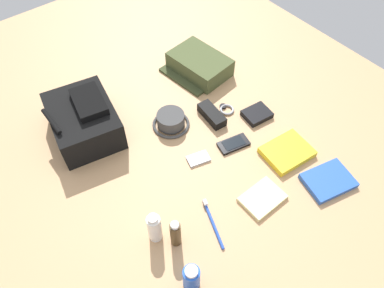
# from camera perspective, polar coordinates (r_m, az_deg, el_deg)

# --- Properties ---
(ground_plane) EXTENTS (2.64, 2.02, 0.02)m
(ground_plane) POSITION_cam_1_polar(r_m,az_deg,el_deg) (1.45, -0.00, -1.25)
(ground_plane) COLOR tan
(ground_plane) RESTS_ON ground
(backpack) EXTENTS (0.35, 0.30, 0.16)m
(backpack) POSITION_cam_1_polar(r_m,az_deg,el_deg) (1.51, -16.45, 3.61)
(backpack) COLOR black
(backpack) RESTS_ON ground_plane
(toiletry_pouch) EXTENTS (0.29, 0.26, 0.08)m
(toiletry_pouch) POSITION_cam_1_polar(r_m,az_deg,el_deg) (1.73, 1.09, 12.21)
(toiletry_pouch) COLOR #47512D
(toiletry_pouch) RESTS_ON ground_plane
(bucket_hat) EXTENTS (0.15, 0.15, 0.06)m
(bucket_hat) POSITION_cam_1_polar(r_m,az_deg,el_deg) (1.50, -3.32, 3.62)
(bucket_hat) COLOR #414141
(bucket_hat) RESTS_ON ground_plane
(deodorant_spray) EXTENTS (0.05, 0.05, 0.12)m
(deodorant_spray) POSITION_cam_1_polar(r_m,az_deg,el_deg) (1.15, -0.10, -20.08)
(deodorant_spray) COLOR blue
(deodorant_spray) RESTS_ON ground_plane
(cologne_bottle) EXTENTS (0.04, 0.04, 0.13)m
(cologne_bottle) POSITION_cam_1_polar(r_m,az_deg,el_deg) (1.20, -2.58, -13.75)
(cologne_bottle) COLOR #473319
(cologne_bottle) RESTS_ON ground_plane
(toothpaste_tube) EXTENTS (0.04, 0.04, 0.14)m
(toothpaste_tube) POSITION_cam_1_polar(r_m,az_deg,el_deg) (1.21, -5.86, -12.82)
(toothpaste_tube) COLOR white
(toothpaste_tube) RESTS_ON ground_plane
(paperback_novel) EXTENTS (0.17, 0.20, 0.02)m
(paperback_novel) POSITION_cam_1_polar(r_m,az_deg,el_deg) (1.44, 20.44, -5.38)
(paperback_novel) COLOR blue
(paperback_novel) RESTS_ON ground_plane
(travel_guidebook) EXTENTS (0.16, 0.19, 0.03)m
(travel_guidebook) POSITION_cam_1_polar(r_m,az_deg,el_deg) (1.47, 14.57, -1.22)
(travel_guidebook) COLOR yellow
(travel_guidebook) RESTS_ON ground_plane
(cell_phone) EXTENTS (0.09, 0.13, 0.01)m
(cell_phone) POSITION_cam_1_polar(r_m,az_deg,el_deg) (1.46, 6.49, 0.03)
(cell_phone) COLOR black
(cell_phone) RESTS_ON ground_plane
(media_player) EXTENTS (0.07, 0.09, 0.01)m
(media_player) POSITION_cam_1_polar(r_m,az_deg,el_deg) (1.41, 1.01, -2.30)
(media_player) COLOR #B7B7BC
(media_player) RESTS_ON ground_plane
(wristwatch) EXTENTS (0.07, 0.06, 0.01)m
(wristwatch) POSITION_cam_1_polar(r_m,az_deg,el_deg) (1.58, 5.37, 5.42)
(wristwatch) COLOR #99999E
(wristwatch) RESTS_ON ground_plane
(toothbrush) EXTENTS (0.18, 0.07, 0.02)m
(toothbrush) POSITION_cam_1_polar(r_m,az_deg,el_deg) (1.28, 3.13, -11.83)
(toothbrush) COLOR blue
(toothbrush) RESTS_ON ground_plane
(wallet) EXTENTS (0.10, 0.12, 0.02)m
(wallet) POSITION_cam_1_polar(r_m,az_deg,el_deg) (1.57, 10.07, 4.60)
(wallet) COLOR black
(wallet) RESTS_ON ground_plane
(notepad) EXTENTS (0.11, 0.15, 0.02)m
(notepad) POSITION_cam_1_polar(r_m,az_deg,el_deg) (1.34, 10.91, -8.27)
(notepad) COLOR beige
(notepad) RESTS_ON ground_plane
(sunglasses_case) EXTENTS (0.14, 0.07, 0.04)m
(sunglasses_case) POSITION_cam_1_polar(r_m,az_deg,el_deg) (1.54, 3.10, 4.59)
(sunglasses_case) COLOR black
(sunglasses_case) RESTS_ON ground_plane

